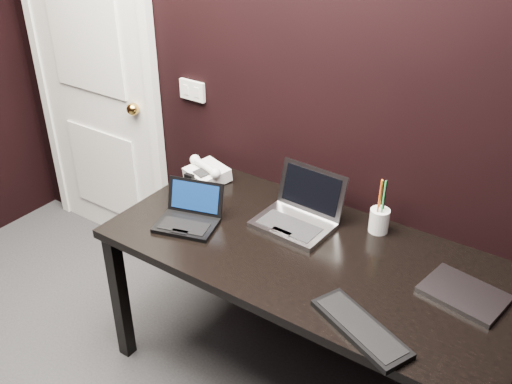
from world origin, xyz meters
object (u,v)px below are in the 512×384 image
Objects in this scene: mobile_phone at (189,186)px; silver_laptop at (298,215)px; door at (94,78)px; ext_keyboard at (360,328)px; closed_laptop at (464,294)px; netbook at (189,217)px; pen_cup at (379,219)px; desk at (308,266)px; desk_phone at (207,173)px.

silver_laptop is at bearing 6.64° from mobile_phone.
door is 5.26× the size of ext_keyboard.
closed_laptop is 1.31m from mobile_phone.
pen_cup reaches higher than netbook.
netbook is 0.98× the size of closed_laptop.
netbook is 0.82m from pen_cup.
silver_laptop is 0.75m from closed_laptop.
door reaches higher than ext_keyboard.
desk is at bearing -6.62° from mobile_phone.
mobile_phone is (-0.17, 0.20, 0.00)m from netbook.
pen_cup is at bearing 4.15° from desk_phone.
closed_laptop is 1.28× the size of pen_cup.
door is 2.15m from ext_keyboard.
mobile_phone is 0.40× the size of pen_cup.
closed_laptop is at bearing -6.50° from desk_phone.
pen_cup is (0.89, 0.06, 0.02)m from desk_phone.
door is 2.29m from closed_laptop.
silver_laptop reaches higher than mobile_phone.
closed_laptop is (0.24, 0.38, -0.00)m from ext_keyboard.
desk_phone reaches higher than closed_laptop.
netbook is (1.11, -0.50, -0.27)m from door.
door is 6.33× the size of silver_laptop.
mobile_phone is at bearing 179.82° from closed_laptop.
netbook is at bearing -149.65° from pen_cup.
pen_cup is (0.17, 0.29, 0.14)m from desk.
closed_laptop reaches higher than desk.
desk is 0.24m from silver_laptop.
desk is 0.56m from netbook.
mobile_phone is at bearing -173.36° from silver_laptop.
ext_keyboard is at bearing -19.51° from mobile_phone.
pen_cup is (0.71, 0.42, 0.02)m from netbook.
pen_cup reaches higher than mobile_phone.
desk is at bearing -120.24° from pen_cup.
silver_laptop reaches higher than netbook.
mobile_phone reaches higher than closed_laptop.
door is at bearing 177.44° from pen_cup.
pen_cup is at bearing 108.58° from ext_keyboard.
netbook is (-0.54, -0.12, 0.11)m from desk.
desk_phone reaches higher than ext_keyboard.
silver_laptop is 1.36× the size of pen_cup.
silver_laptop is 0.57m from mobile_phone.
pen_cup reaches higher than desk.
netbook reaches higher than closed_laptop.
ext_keyboard is (0.91, -0.18, -0.02)m from netbook.
silver_laptop is 1.41× the size of desk_phone.
desk is 6.81× the size of pen_cup.
desk_phone is at bearing 117.31° from netbook.
silver_laptop is 0.68m from ext_keyboard.
pen_cup is (-0.20, 0.59, 0.05)m from ext_keyboard.
desk is at bearing -12.82° from door.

